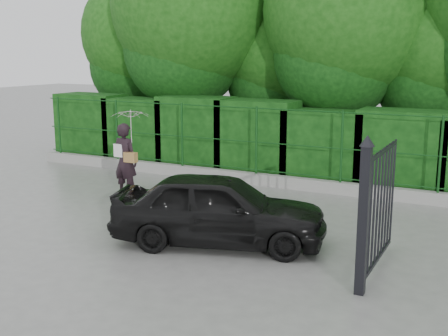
% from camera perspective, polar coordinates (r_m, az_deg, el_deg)
% --- Properties ---
extents(ground, '(80.00, 80.00, 0.00)m').
position_cam_1_polar(ground, '(11.52, -7.78, -6.04)').
color(ground, gray).
extents(kerb, '(14.00, 0.25, 0.30)m').
position_cam_1_polar(kerb, '(15.26, 1.89, -0.96)').
color(kerb, '#9E9E99').
rests_on(kerb, ground).
extents(fence, '(14.13, 0.06, 1.80)m').
position_cam_1_polar(fence, '(14.97, 2.68, 2.88)').
color(fence, '#104013').
rests_on(fence, kerb).
extents(hedge, '(14.20, 1.20, 2.20)m').
position_cam_1_polar(hedge, '(16.03, 3.04, 2.90)').
color(hedge, black).
rests_on(hedge, ground).
extents(trees, '(17.10, 6.15, 8.08)m').
position_cam_1_polar(trees, '(17.53, 10.19, 15.20)').
color(trees, black).
rests_on(trees, ground).
extents(gate, '(0.22, 2.33, 2.36)m').
position_cam_1_polar(gate, '(8.73, 14.71, -3.96)').
color(gate, black).
rests_on(gate, ground).
extents(woman, '(0.94, 0.92, 2.15)m').
position_cam_1_polar(woman, '(13.74, -9.71, 2.68)').
color(woman, black).
rests_on(woman, ground).
extents(car, '(4.21, 2.64, 1.34)m').
position_cam_1_polar(car, '(10.31, -0.51, -4.17)').
color(car, black).
rests_on(car, ground).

